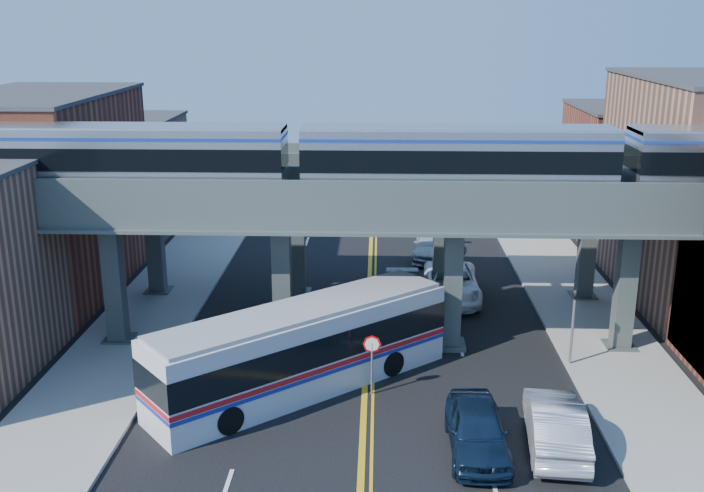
{
  "coord_description": "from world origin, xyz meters",
  "views": [
    {
      "loc": [
        0.52,
        -26.75,
        15.18
      ],
      "look_at": [
        -0.66,
        6.9,
        5.31
      ],
      "focal_mm": 40.0,
      "sensor_mm": 36.0,
      "label": 1
    }
  ],
  "objects_px": {
    "car_lane_b": "(402,288)",
    "car_parked_curb": "(556,424)",
    "stop_sign": "(372,355)",
    "transit_bus": "(303,349)",
    "transit_train": "(457,159)",
    "car_lane_a": "(477,429)",
    "car_lane_d": "(432,245)",
    "car_lane_c": "(452,283)",
    "traffic_signal": "(573,319)"
  },
  "relations": [
    {
      "from": "transit_train",
      "to": "car_parked_curb",
      "type": "distance_m",
      "value": 12.52
    },
    {
      "from": "transit_train",
      "to": "car_lane_a",
      "type": "bearing_deg",
      "value": -89.01
    },
    {
      "from": "transit_train",
      "to": "car_lane_c",
      "type": "relative_size",
      "value": 6.7
    },
    {
      "from": "traffic_signal",
      "to": "car_lane_b",
      "type": "bearing_deg",
      "value": 132.5
    },
    {
      "from": "car_lane_a",
      "to": "car_lane_d",
      "type": "height_order",
      "value": "car_lane_a"
    },
    {
      "from": "traffic_signal",
      "to": "car_parked_curb",
      "type": "bearing_deg",
      "value": -107.2
    },
    {
      "from": "transit_train",
      "to": "car_lane_d",
      "type": "distance_m",
      "value": 16.81
    },
    {
      "from": "transit_bus",
      "to": "car_lane_b",
      "type": "xyz_separation_m",
      "value": [
        4.48,
        10.6,
        -0.95
      ]
    },
    {
      "from": "car_parked_curb",
      "to": "stop_sign",
      "type": "bearing_deg",
      "value": -24.89
    },
    {
      "from": "car_lane_a",
      "to": "car_lane_b",
      "type": "height_order",
      "value": "car_lane_a"
    },
    {
      "from": "stop_sign",
      "to": "transit_bus",
      "type": "bearing_deg",
      "value": 172.07
    },
    {
      "from": "transit_train",
      "to": "car_lane_b",
      "type": "xyz_separation_m",
      "value": [
        -2.12,
        6.0,
        -8.26
      ]
    },
    {
      "from": "transit_train",
      "to": "traffic_signal",
      "type": "relative_size",
      "value": 10.52
    },
    {
      "from": "stop_sign",
      "to": "car_lane_b",
      "type": "xyz_separation_m",
      "value": [
        1.57,
        11.0,
        -0.91
      ]
    },
    {
      "from": "car_lane_c",
      "to": "car_parked_curb",
      "type": "distance_m",
      "value": 15.95
    },
    {
      "from": "transit_train",
      "to": "car_lane_b",
      "type": "distance_m",
      "value": 10.43
    },
    {
      "from": "traffic_signal",
      "to": "transit_bus",
      "type": "height_order",
      "value": "traffic_signal"
    },
    {
      "from": "stop_sign",
      "to": "car_lane_b",
      "type": "relative_size",
      "value": 0.51
    },
    {
      "from": "transit_bus",
      "to": "car_parked_curb",
      "type": "distance_m",
      "value": 10.64
    },
    {
      "from": "car_lane_a",
      "to": "car_parked_curb",
      "type": "height_order",
      "value": "car_parked_curb"
    },
    {
      "from": "car_lane_a",
      "to": "transit_train",
      "type": "bearing_deg",
      "value": 90.92
    },
    {
      "from": "car_lane_d",
      "to": "car_lane_b",
      "type": "bearing_deg",
      "value": -96.42
    },
    {
      "from": "car_lane_d",
      "to": "car_lane_a",
      "type": "bearing_deg",
      "value": -82.06
    },
    {
      "from": "car_lane_a",
      "to": "car_lane_d",
      "type": "relative_size",
      "value": 0.92
    },
    {
      "from": "transit_bus",
      "to": "car_lane_c",
      "type": "xyz_separation_m",
      "value": [
        7.25,
        11.39,
        -0.9
      ]
    },
    {
      "from": "transit_train",
      "to": "car_lane_a",
      "type": "relative_size",
      "value": 8.28
    },
    {
      "from": "transit_train",
      "to": "stop_sign",
      "type": "height_order",
      "value": "transit_train"
    },
    {
      "from": "stop_sign",
      "to": "car_lane_a",
      "type": "distance_m",
      "value": 5.9
    },
    {
      "from": "traffic_signal",
      "to": "car_lane_c",
      "type": "relative_size",
      "value": 0.64
    },
    {
      "from": "car_lane_b",
      "to": "transit_bus",
      "type": "bearing_deg",
      "value": -113.43
    },
    {
      "from": "stop_sign",
      "to": "car_lane_a",
      "type": "xyz_separation_m",
      "value": [
        3.85,
        -4.39,
        -0.87
      ]
    },
    {
      "from": "traffic_signal",
      "to": "car_lane_a",
      "type": "bearing_deg",
      "value": -124.36
    },
    {
      "from": "stop_sign",
      "to": "car_lane_c",
      "type": "bearing_deg",
      "value": 69.82
    },
    {
      "from": "stop_sign",
      "to": "car_lane_b",
      "type": "height_order",
      "value": "stop_sign"
    },
    {
      "from": "car_lane_c",
      "to": "transit_bus",
      "type": "bearing_deg",
      "value": -121.26
    },
    {
      "from": "car_lane_b",
      "to": "stop_sign",
      "type": "bearing_deg",
      "value": -98.6
    },
    {
      "from": "transit_train",
      "to": "traffic_signal",
      "type": "bearing_deg",
      "value": -20.99
    },
    {
      "from": "car_lane_b",
      "to": "car_parked_curb",
      "type": "xyz_separation_m",
      "value": [
        5.17,
        -14.97,
        0.07
      ]
    },
    {
      "from": "stop_sign",
      "to": "car_parked_curb",
      "type": "bearing_deg",
      "value": -30.51
    },
    {
      "from": "traffic_signal",
      "to": "car_parked_curb",
      "type": "height_order",
      "value": "traffic_signal"
    },
    {
      "from": "car_lane_b",
      "to": "car_lane_a",
      "type": "bearing_deg",
      "value": -82.06
    },
    {
      "from": "stop_sign",
      "to": "car_lane_b",
      "type": "bearing_deg",
      "value": 81.89
    },
    {
      "from": "transit_train",
      "to": "stop_sign",
      "type": "relative_size",
      "value": 16.39
    },
    {
      "from": "stop_sign",
      "to": "traffic_signal",
      "type": "height_order",
      "value": "traffic_signal"
    },
    {
      "from": "car_lane_b",
      "to": "car_lane_c",
      "type": "height_order",
      "value": "car_lane_c"
    },
    {
      "from": "car_lane_d",
      "to": "traffic_signal",
      "type": "bearing_deg",
      "value": -65.08
    },
    {
      "from": "transit_train",
      "to": "traffic_signal",
      "type": "height_order",
      "value": "transit_train"
    },
    {
      "from": "car_lane_b",
      "to": "car_lane_d",
      "type": "xyz_separation_m",
      "value": [
        2.16,
        8.63,
        -0.03
      ]
    },
    {
      "from": "traffic_signal",
      "to": "car_parked_curb",
      "type": "relative_size",
      "value": 0.74
    },
    {
      "from": "car_lane_d",
      "to": "car_parked_curb",
      "type": "xyz_separation_m",
      "value": [
        3.01,
        -23.6,
        0.1
      ]
    }
  ]
}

